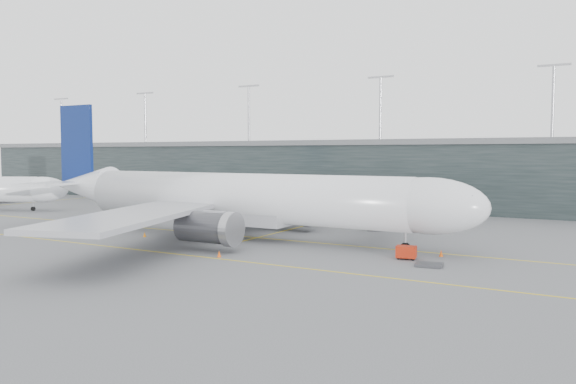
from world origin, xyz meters
The scene contains 17 objects.
ground centered at (0.00, 0.00, 0.00)m, with size 320.00×320.00×0.00m, color #515156.
taxiline_a centered at (0.00, -4.00, 0.01)m, with size 160.00×0.25×0.02m, color gold.
taxiline_b centered at (0.00, -20.00, 0.01)m, with size 160.00×0.25×0.02m, color gold.
taxiline_lead_main centered at (5.00, 20.00, 0.01)m, with size 0.25×60.00×0.02m, color gold.
taxiline_lead_adj centered at (-75.00, 20.00, 0.01)m, with size 0.25×60.00×0.02m, color gold.
terminal centered at (0.00, 58.00, 7.62)m, with size 240.00×36.00×29.00m.
main_aircraft centered at (2.39, -5.41, 5.74)m, with size 72.67×68.57×20.45m.
jet_bridge centered at (13.96, 25.48, 5.48)m, with size 21.62×45.64×7.32m.
gse_cart centered at (28.96, -9.66, 0.86)m, with size 2.47×1.78×1.55m.
baggage_dolly centered at (32.35, -12.41, 0.17)m, with size 2.88×2.31×0.29m, color #36373B.
uld_a centered at (-3.79, 9.06, 1.06)m, with size 2.72×2.47×2.03m.
uld_b centered at (-3.85, 12.18, 1.08)m, with size 2.57×2.21×2.06m.
uld_c centered at (1.22, 10.68, 0.87)m, with size 1.98×1.66×1.66m.
cone_nose centered at (32.09, -6.01, 0.40)m, with size 0.50×0.50×0.80m, color #CD490B.
cone_wing_stbd centered at (9.22, -19.13, 0.38)m, with size 0.48×0.48×0.77m, color #F1540D.
cone_wing_port centered at (6.64, 11.79, 0.35)m, with size 0.44×0.44×0.70m, color #CC5E0B.
cone_tail centered at (-9.82, -11.38, 0.36)m, with size 0.46×0.46×0.73m, color orange.
Camera 1 is at (48.11, -72.55, 12.32)m, focal length 35.00 mm.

